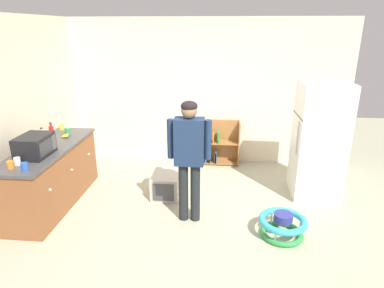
{
  "coord_description": "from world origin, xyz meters",
  "views": [
    {
      "loc": [
        0.28,
        -3.89,
        2.51
      ],
      "look_at": [
        -0.14,
        0.41,
        0.99
      ],
      "focal_mm": 30.95,
      "sensor_mm": 36.0,
      "label": 1
    }
  ],
  "objects": [
    {
      "name": "ground_plane",
      "position": [
        0.0,
        0.0,
        0.0
      ],
      "size": [
        12.0,
        12.0,
        0.0
      ],
      "primitive_type": "plane",
      "color": "#A9A88B",
      "rests_on": "ground"
    },
    {
      "name": "refrigerator",
      "position": [
        1.74,
        1.01,
        0.89
      ],
      "size": [
        0.73,
        0.68,
        1.78
      ],
      "color": "white",
      "rests_on": "ground"
    },
    {
      "name": "pet_carrier",
      "position": [
        -0.57,
        0.75,
        0.18
      ],
      "size": [
        0.42,
        0.55,
        0.36
      ],
      "color": "beige",
      "rests_on": "ground"
    },
    {
      "name": "bookshelf",
      "position": [
        0.16,
        2.14,
        0.37
      ],
      "size": [
        0.8,
        0.28,
        0.85
      ],
      "color": "#A06939",
      "rests_on": "ground"
    },
    {
      "name": "orange_cup",
      "position": [
        -2.26,
        -0.43,
        0.95
      ],
      "size": [
        0.08,
        0.08,
        0.09
      ],
      "primitive_type": "cylinder",
      "color": "orange",
      "rests_on": "kitchen_counter"
    },
    {
      "name": "blue_cup",
      "position": [
        -2.06,
        -0.47,
        0.95
      ],
      "size": [
        0.08,
        0.08,
        0.09
      ],
      "primitive_type": "cylinder",
      "color": "blue",
      "rests_on": "kitchen_counter"
    },
    {
      "name": "banana_bunch",
      "position": [
        -2.14,
        0.79,
        0.93
      ],
      "size": [
        0.12,
        0.16,
        0.04
      ],
      "color": "yellow",
      "rests_on": "kitchen_counter"
    },
    {
      "name": "microwave",
      "position": [
        -2.18,
        0.0,
        1.04
      ],
      "size": [
        0.37,
        0.48,
        0.28
      ],
      "color": "black",
      "rests_on": "kitchen_counter"
    },
    {
      "name": "kitchen_counter",
      "position": [
        -2.2,
        0.33,
        0.45
      ],
      "size": [
        0.65,
        1.94,
        0.9
      ],
      "color": "brown",
      "rests_on": "ground"
    },
    {
      "name": "green_cup",
      "position": [
        -2.19,
        0.97,
        0.95
      ],
      "size": [
        0.08,
        0.08,
        0.09
      ],
      "primitive_type": "cylinder",
      "color": "green",
      "rests_on": "kitchen_counter"
    },
    {
      "name": "ketchup_bottle",
      "position": [
        -2.34,
        0.74,
        1.0
      ],
      "size": [
        0.07,
        0.07,
        0.25
      ],
      "color": "red",
      "rests_on": "kitchen_counter"
    },
    {
      "name": "left_side_wall",
      "position": [
        -2.63,
        0.8,
        1.35
      ],
      "size": [
        0.06,
        2.99,
        2.7
      ],
      "primitive_type": "cube",
      "color": "beige",
      "rests_on": "ground"
    },
    {
      "name": "standing_person",
      "position": [
        -0.14,
        0.08,
        1.0
      ],
      "size": [
        0.57,
        0.22,
        1.66
      ],
      "color": "black",
      "rests_on": "ground"
    },
    {
      "name": "clear_bottle",
      "position": [
        -2.33,
        0.47,
        1.0
      ],
      "size": [
        0.07,
        0.07,
        0.25
      ],
      "color": "silver",
      "rests_on": "kitchen_counter"
    },
    {
      "name": "baby_walker",
      "position": [
        1.07,
        -0.2,
        0.16
      ],
      "size": [
        0.6,
        0.6,
        0.32
      ],
      "color": "green",
      "rests_on": "ground"
    },
    {
      "name": "yellow_cup",
      "position": [
        -2.4,
        1.17,
        0.95
      ],
      "size": [
        0.08,
        0.08,
        0.09
      ],
      "primitive_type": "cylinder",
      "color": "yellow",
      "rests_on": "kitchen_counter"
    },
    {
      "name": "white_cup",
      "position": [
        -2.24,
        -0.32,
        0.95
      ],
      "size": [
        0.08,
        0.08,
        0.09
      ],
      "primitive_type": "cylinder",
      "color": "white",
      "rests_on": "kitchen_counter"
    },
    {
      "name": "back_wall",
      "position": [
        0.0,
        2.33,
        1.35
      ],
      "size": [
        5.2,
        0.06,
        2.7
      ],
      "primitive_type": "cube",
      "color": "beige",
      "rests_on": "ground"
    }
  ]
}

